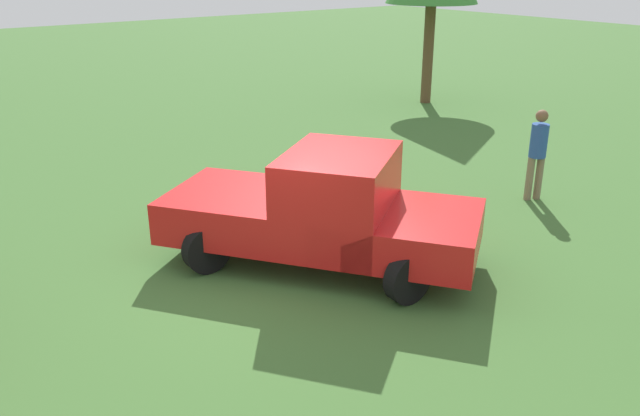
# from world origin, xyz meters

# --- Properties ---
(ground_plane) EXTENTS (80.00, 80.00, 0.00)m
(ground_plane) POSITION_xyz_m (0.00, 0.00, 0.00)
(ground_plane) COLOR #3D662D
(pickup_truck) EXTENTS (4.29, 4.94, 1.78)m
(pickup_truck) POSITION_xyz_m (-0.75, -0.03, 0.91)
(pickup_truck) COLOR black
(pickup_truck) RESTS_ON ground_plane
(person_visitor) EXTENTS (0.42, 0.42, 1.76)m
(person_visitor) POSITION_xyz_m (-5.65, 0.12, 1.00)
(person_visitor) COLOR #7A6B51
(person_visitor) RESTS_ON ground_plane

